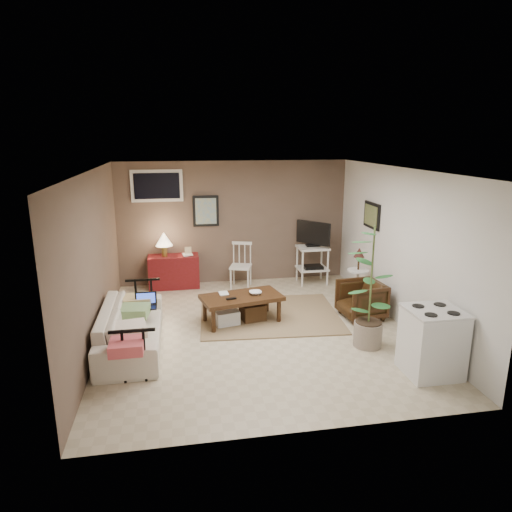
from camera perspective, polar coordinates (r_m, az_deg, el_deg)
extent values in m
plane|color=#C1B293|center=(7.00, 0.01, -9.26)|extent=(5.00, 5.00, 0.00)
cube|color=black|center=(8.90, -6.29, 5.61)|extent=(0.50, 0.03, 0.60)
cube|color=black|center=(8.18, 14.28, 4.94)|extent=(0.03, 0.60, 0.45)
cube|color=silver|center=(8.83, -12.29, 8.56)|extent=(0.96, 0.03, 0.60)
cube|color=#82674C|center=(7.54, 1.69, -7.37)|extent=(2.35, 1.94, 0.02)
cube|color=#3E2811|center=(7.14, -1.81, -5.22)|extent=(1.34, 0.88, 0.06)
cylinder|color=#3E2811|center=(6.86, -5.34, -8.09)|extent=(0.07, 0.07, 0.39)
cylinder|color=#3E2811|center=(7.21, 2.88, -6.87)|extent=(0.07, 0.07, 0.39)
cylinder|color=#3E2811|center=(7.28, -6.43, -6.73)|extent=(0.07, 0.07, 0.39)
cylinder|color=#3E2811|center=(7.61, 1.37, -5.67)|extent=(0.07, 0.07, 0.39)
cube|color=black|center=(6.97, -3.11, -5.34)|extent=(0.16, 0.08, 0.02)
cube|color=#4C321B|center=(7.30, -0.42, -7.00)|extent=(0.42, 0.38, 0.27)
cube|color=silver|center=(7.17, -3.74, -7.63)|extent=(0.42, 0.38, 0.23)
imported|color=silver|center=(6.57, -15.40, -7.74)|extent=(0.59, 2.02, 0.79)
cube|color=black|center=(6.80, -13.59, -6.28)|extent=(0.31, 0.21, 0.02)
cube|color=black|center=(6.87, -13.60, -5.12)|extent=(0.31, 0.02, 0.19)
cube|color=blue|center=(6.86, -13.60, -5.15)|extent=(0.26, 0.00, 0.16)
cube|color=maroon|center=(8.96, -10.21, -1.91)|extent=(0.95, 0.42, 0.64)
cylinder|color=olive|center=(8.81, -11.37, 0.61)|extent=(0.11, 0.11, 0.21)
cone|color=beige|center=(8.76, -11.45, 2.09)|extent=(0.32, 0.32, 0.25)
cube|color=tan|center=(8.88, -8.48, 0.63)|extent=(0.13, 0.02, 0.16)
cube|color=silver|center=(8.81, -1.93, -1.34)|extent=(0.49, 0.49, 0.04)
cylinder|color=silver|center=(8.75, -3.18, -2.94)|extent=(0.03, 0.03, 0.39)
cylinder|color=silver|center=(8.69, -1.01, -3.03)|extent=(0.03, 0.03, 0.39)
cylinder|color=silver|center=(9.06, -2.79, -2.31)|extent=(0.03, 0.03, 0.39)
cylinder|color=silver|center=(9.01, -0.70, -2.39)|extent=(0.03, 0.03, 0.39)
cube|color=silver|center=(8.88, -1.77, 1.62)|extent=(0.38, 0.15, 0.06)
cube|color=silver|center=(9.05, 7.10, 1.05)|extent=(0.59, 0.48, 0.04)
cube|color=silver|center=(9.16, 7.02, -1.54)|extent=(0.59, 0.48, 0.03)
cylinder|color=silver|center=(8.88, 5.83, -1.52)|extent=(0.04, 0.04, 0.74)
cylinder|color=silver|center=(9.03, 8.95, -1.35)|extent=(0.04, 0.04, 0.74)
cylinder|color=silver|center=(9.26, 5.16, -0.83)|extent=(0.04, 0.04, 0.74)
cylinder|color=silver|center=(9.40, 8.16, -0.68)|extent=(0.04, 0.04, 0.74)
cube|color=black|center=(9.04, 7.11, 1.38)|extent=(0.27, 0.15, 0.03)
cube|color=black|center=(8.99, 7.16, 2.89)|extent=(0.53, 0.60, 0.45)
cube|color=#D78753|center=(8.99, 7.16, 2.89)|extent=(0.42, 0.49, 0.36)
cube|color=black|center=(9.11, 7.12, -1.50)|extent=(0.37, 0.27, 0.11)
cylinder|color=silver|center=(8.32, 12.43, -5.54)|extent=(0.26, 0.26, 0.03)
cylinder|color=silver|center=(8.23, 12.54, -3.69)|extent=(0.05, 0.05, 0.56)
cylinder|color=silver|center=(8.15, 12.65, -1.78)|extent=(0.37, 0.37, 0.03)
cylinder|color=#321C0E|center=(8.11, 12.70, -0.84)|extent=(0.03, 0.03, 0.24)
cone|color=#3C1B18|center=(8.06, 12.78, 0.43)|extent=(0.19, 0.19, 0.17)
imported|color=#321C0E|center=(7.55, 13.02, -5.13)|extent=(0.66, 0.70, 0.66)
cylinder|color=gray|center=(6.64, 13.79, -9.44)|extent=(0.39, 0.39, 0.35)
cylinder|color=#4C602D|center=(6.35, 14.26, -2.32)|extent=(0.03, 0.03, 1.36)
cube|color=white|center=(6.05, 21.14, -10.12)|extent=(0.63, 0.59, 0.81)
cube|color=silver|center=(5.89, 21.52, -6.40)|extent=(0.65, 0.60, 0.03)
cylinder|color=black|center=(5.70, 21.03, -6.88)|extent=(0.14, 0.14, 0.01)
cylinder|color=black|center=(5.85, 23.48, -6.57)|extent=(0.14, 0.14, 0.01)
cylinder|color=black|center=(5.93, 19.62, -5.91)|extent=(0.14, 0.14, 0.01)
cylinder|color=black|center=(6.08, 22.00, -5.64)|extent=(0.14, 0.14, 0.01)
imported|color=#3E2811|center=(7.17, -0.07, -4.06)|extent=(0.19, 0.05, 0.19)
imported|color=#3E2811|center=(7.18, -4.66, -4.04)|extent=(0.15, 0.02, 0.20)
imported|color=#3E2811|center=(8.81, -9.18, 0.83)|extent=(0.19, 0.05, 0.25)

